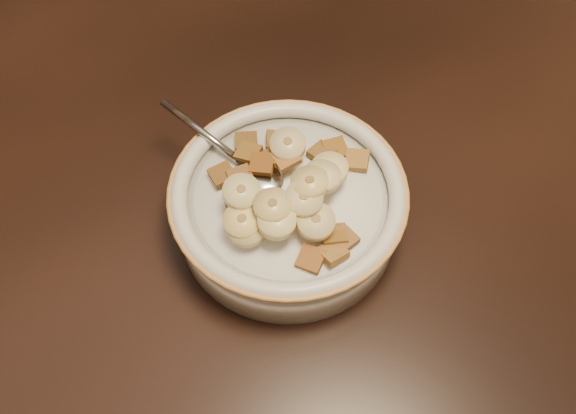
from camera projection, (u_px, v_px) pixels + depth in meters
table at (36, 203)px, 0.62m from camera, size 1.41×0.91×0.04m
cereal_bowl at (288, 211)px, 0.57m from camera, size 0.20×0.20×0.05m
milk at (288, 196)px, 0.55m from camera, size 0.16×0.16×0.00m
spoon at (259, 175)px, 0.55m from camera, size 0.05×0.06×0.01m
cereal_square_0 at (279, 155)px, 0.56m from camera, size 0.03×0.03×0.01m
cereal_square_1 at (343, 239)px, 0.52m from camera, size 0.02×0.02×0.01m
cereal_square_2 at (278, 154)px, 0.55m from camera, size 0.02×0.02×0.01m
cereal_square_3 at (335, 235)px, 0.52m from camera, size 0.03×0.03×0.01m
cereal_square_4 at (281, 218)px, 0.52m from camera, size 0.02×0.02×0.01m
cereal_square_5 at (311, 259)px, 0.51m from camera, size 0.03×0.03×0.01m
cereal_square_6 at (335, 149)px, 0.57m from camera, size 0.03×0.03×0.01m
cereal_square_7 at (222, 175)px, 0.55m from camera, size 0.02×0.02×0.01m
cereal_square_8 at (286, 158)px, 0.54m from camera, size 0.02×0.02×0.01m
cereal_square_9 at (240, 177)px, 0.54m from camera, size 0.02×0.02×0.01m
cereal_square_10 at (248, 153)px, 0.56m from camera, size 0.03×0.03×0.01m
cereal_square_11 at (357, 160)px, 0.56m from camera, size 0.03×0.03×0.01m
cereal_square_12 at (332, 252)px, 0.51m from camera, size 0.02×0.02×0.01m
cereal_square_13 at (253, 204)px, 0.53m from camera, size 0.03×0.03×0.01m
cereal_square_14 at (246, 142)px, 0.57m from camera, size 0.03×0.03×0.01m
cereal_square_15 at (277, 141)px, 0.57m from camera, size 0.03×0.03×0.01m
cereal_square_16 at (322, 153)px, 0.56m from camera, size 0.02×0.02×0.01m
cereal_square_17 at (293, 203)px, 0.52m from camera, size 0.03×0.03×0.01m
cereal_square_18 at (238, 208)px, 0.53m from camera, size 0.03×0.03×0.01m
cereal_square_19 at (262, 164)px, 0.55m from camera, size 0.03×0.03×0.01m
banana_slice_0 at (288, 145)px, 0.55m from camera, size 0.03×0.03×0.02m
banana_slice_1 at (304, 199)px, 0.51m from camera, size 0.04×0.04×0.01m
banana_slice_2 at (277, 221)px, 0.50m from camera, size 0.04×0.04×0.01m
banana_slice_3 at (247, 228)px, 0.51m from camera, size 0.04×0.04×0.02m
banana_slice_4 at (310, 183)px, 0.52m from camera, size 0.04×0.04×0.01m
banana_slice_5 at (273, 206)px, 0.51m from camera, size 0.04×0.04×0.01m
banana_slice_6 at (330, 169)px, 0.53m from camera, size 0.04×0.04×0.01m
banana_slice_7 at (242, 221)px, 0.51m from camera, size 0.04×0.04×0.01m
banana_slice_8 at (242, 192)px, 0.52m from camera, size 0.04×0.04×0.01m
banana_slice_9 at (316, 222)px, 0.51m from camera, size 0.03×0.04×0.01m
banana_slice_10 at (322, 177)px, 0.52m from camera, size 0.04×0.04×0.01m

